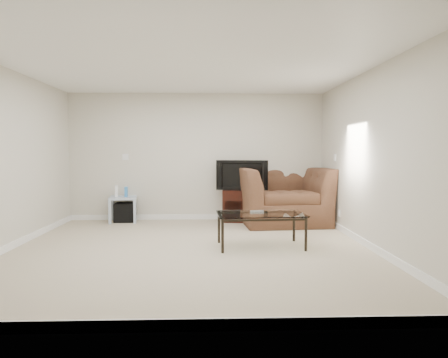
{
  "coord_description": "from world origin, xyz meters",
  "views": [
    {
      "loc": [
        0.28,
        -5.43,
        1.36
      ],
      "look_at": [
        0.5,
        1.2,
        0.9
      ],
      "focal_mm": 32.0,
      "sensor_mm": 36.0,
      "label": 1
    }
  ],
  "objects_px": {
    "tv_stand": "(243,205)",
    "coffee_table": "(261,230)",
    "television": "(243,175)",
    "side_table": "(123,209)",
    "subwoofer": "(125,213)",
    "recliner": "(283,186)"
  },
  "relations": [
    {
      "from": "recliner",
      "to": "subwoofer",
      "type": "bearing_deg",
      "value": 170.36
    },
    {
      "from": "television",
      "to": "side_table",
      "type": "bearing_deg",
      "value": -168.82
    },
    {
      "from": "side_table",
      "to": "coffee_table",
      "type": "bearing_deg",
      "value": -41.4
    },
    {
      "from": "subwoofer",
      "to": "coffee_table",
      "type": "height_order",
      "value": "coffee_table"
    },
    {
      "from": "television",
      "to": "recliner",
      "type": "xyz_separation_m",
      "value": [
        0.75,
        -0.23,
        -0.2
      ]
    },
    {
      "from": "subwoofer",
      "to": "recliner",
      "type": "xyz_separation_m",
      "value": [
        3.03,
        -0.28,
        0.53
      ]
    },
    {
      "from": "television",
      "to": "coffee_table",
      "type": "relative_size",
      "value": 0.75
    },
    {
      "from": "television",
      "to": "side_table",
      "type": "height_order",
      "value": "television"
    },
    {
      "from": "tv_stand",
      "to": "coffee_table",
      "type": "height_order",
      "value": "tv_stand"
    },
    {
      "from": "tv_stand",
      "to": "recliner",
      "type": "height_order",
      "value": "recliner"
    },
    {
      "from": "subwoofer",
      "to": "television",
      "type": "bearing_deg",
      "value": -1.37
    },
    {
      "from": "tv_stand",
      "to": "subwoofer",
      "type": "relative_size",
      "value": 1.98
    },
    {
      "from": "recliner",
      "to": "coffee_table",
      "type": "distance_m",
      "value": 2.02
    },
    {
      "from": "television",
      "to": "recliner",
      "type": "bearing_deg",
      "value": -5.04
    },
    {
      "from": "tv_stand",
      "to": "recliner",
      "type": "relative_size",
      "value": 0.46
    },
    {
      "from": "side_table",
      "to": "subwoofer",
      "type": "bearing_deg",
      "value": 41.22
    },
    {
      "from": "subwoofer",
      "to": "coffee_table",
      "type": "distance_m",
      "value": 3.2
    },
    {
      "from": "television",
      "to": "tv_stand",
      "type": "bearing_deg",
      "value": 94.01
    },
    {
      "from": "television",
      "to": "subwoofer",
      "type": "bearing_deg",
      "value": -169.44
    },
    {
      "from": "tv_stand",
      "to": "recliner",
      "type": "xyz_separation_m",
      "value": [
        0.74,
        -0.26,
        0.4
      ]
    },
    {
      "from": "coffee_table",
      "to": "tv_stand",
      "type": "bearing_deg",
      "value": 92.35
    },
    {
      "from": "side_table",
      "to": "recliner",
      "type": "distance_m",
      "value": 3.1
    }
  ]
}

